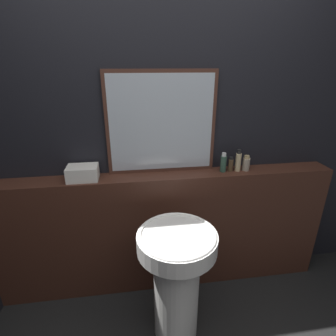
% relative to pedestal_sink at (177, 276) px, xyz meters
% --- Properties ---
extents(wall_back, '(8.00, 0.06, 2.50)m').
position_rel_pedestal_sink_xyz_m(wall_back, '(-0.01, 0.60, 0.76)').
color(wall_back, black).
rests_on(wall_back, ground_plane).
extents(vanity_counter, '(2.56, 0.19, 0.99)m').
position_rel_pedestal_sink_xyz_m(vanity_counter, '(-0.01, 0.48, 0.00)').
color(vanity_counter, '#422319').
rests_on(vanity_counter, ground_plane).
extents(pedestal_sink, '(0.48, 0.48, 0.82)m').
position_rel_pedestal_sink_xyz_m(pedestal_sink, '(0.00, 0.00, 0.00)').
color(pedestal_sink, white).
rests_on(pedestal_sink, ground_plane).
extents(mirror, '(0.78, 0.03, 0.72)m').
position_rel_pedestal_sink_xyz_m(mirror, '(-0.02, 0.55, 0.86)').
color(mirror, '#47281E').
rests_on(mirror, vanity_counter).
extents(towel_stack, '(0.21, 0.15, 0.10)m').
position_rel_pedestal_sink_xyz_m(towel_stack, '(-0.58, 0.48, 0.55)').
color(towel_stack, silver).
rests_on(towel_stack, vanity_counter).
extents(shampoo_bottle, '(0.04, 0.04, 0.15)m').
position_rel_pedestal_sink_xyz_m(shampoo_bottle, '(0.43, 0.48, 0.57)').
color(shampoo_bottle, '#2D4C3D').
rests_on(shampoo_bottle, vanity_counter).
extents(conditioner_bottle, '(0.04, 0.04, 0.11)m').
position_rel_pedestal_sink_xyz_m(conditioner_bottle, '(0.49, 0.48, 0.55)').
color(conditioner_bottle, '#4C3823').
rests_on(conditioner_bottle, vanity_counter).
extents(lotion_bottle, '(0.04, 0.04, 0.17)m').
position_rel_pedestal_sink_xyz_m(lotion_bottle, '(0.54, 0.48, 0.57)').
color(lotion_bottle, '#C6B284').
rests_on(lotion_bottle, vanity_counter).
extents(body_wash_bottle, '(0.05, 0.05, 0.12)m').
position_rel_pedestal_sink_xyz_m(body_wash_bottle, '(0.61, 0.48, 0.55)').
color(body_wash_bottle, gray).
rests_on(body_wash_bottle, vanity_counter).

